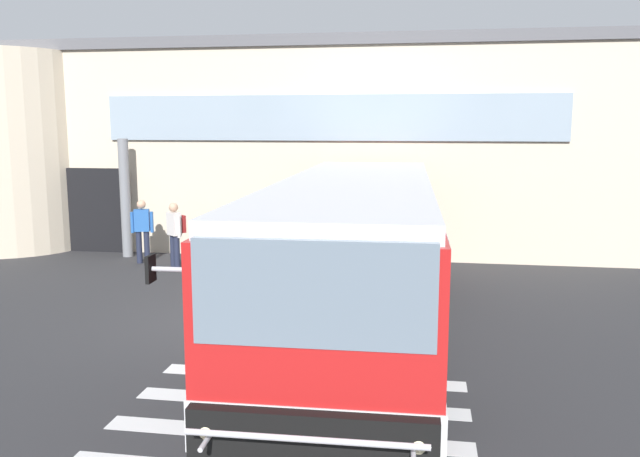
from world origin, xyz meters
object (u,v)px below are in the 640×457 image
object	(u,v)px
bus_main_foreground	(356,258)
entry_support_column	(125,198)
passenger_near_column	(142,228)
passenger_by_doorway	(175,231)

from	to	relation	value
bus_main_foreground	entry_support_column	bearing A→B (deg)	141.22
entry_support_column	passenger_near_column	world-z (taller)	entry_support_column
entry_support_column	bus_main_foreground	distance (m)	8.92
entry_support_column	passenger_near_column	size ratio (longest dim) A/B	1.94
bus_main_foreground	passenger_near_column	size ratio (longest dim) A/B	6.51
bus_main_foreground	passenger_near_column	bearing A→B (deg)	141.84
entry_support_column	passenger_by_doorway	bearing A→B (deg)	-31.79
entry_support_column	bus_main_foreground	world-z (taller)	entry_support_column
entry_support_column	passenger_by_doorway	size ratio (longest dim) A/B	1.94
passenger_by_doorway	bus_main_foreground	bearing A→B (deg)	-41.08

